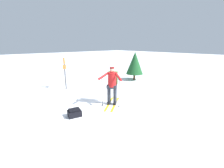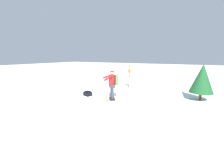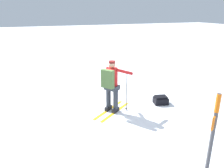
{
  "view_description": "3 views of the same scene",
  "coord_description": "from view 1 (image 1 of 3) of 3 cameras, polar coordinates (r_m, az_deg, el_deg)",
  "views": [
    {
      "loc": [
        4.69,
        -4.0,
        2.56
      ],
      "look_at": [
        0.18,
        0.12,
        0.91
      ],
      "focal_mm": 24.0,
      "sensor_mm": 36.0,
      "label": 1
    },
    {
      "loc": [
        7.24,
        4.01,
        2.43
      ],
      "look_at": [
        0.18,
        0.12,
        0.91
      ],
      "focal_mm": 24.0,
      "sensor_mm": 36.0,
      "label": 2
    },
    {
      "loc": [
        -5.69,
        2.5,
        3.07
      ],
      "look_at": [
        0.18,
        0.12,
        0.91
      ],
      "focal_mm": 35.0,
      "sensor_mm": 36.0,
      "label": 3
    }
  ],
  "objects": [
    {
      "name": "trail_marker",
      "position": [
        8.95,
        -17.53,
        4.82
      ],
      "size": [
        0.13,
        0.22,
        1.8
      ],
      "color": "#4C4C51",
      "rests_on": "ground_plane"
    },
    {
      "name": "skier",
      "position": [
        6.35,
        0.05,
        0.38
      ],
      "size": [
        1.28,
        1.53,
        1.64
      ],
      "color": "gold",
      "rests_on": "ground_plane"
    },
    {
      "name": "ground_plane",
      "position": [
        6.68,
        -1.87,
        -7.47
      ],
      "size": [
        80.0,
        80.0,
        0.0
      ],
      "primitive_type": "plane",
      "color": "white"
    },
    {
      "name": "dropped_backpack",
      "position": [
        5.71,
        -14.08,
        -10.57
      ],
      "size": [
        0.47,
        0.54,
        0.28
      ],
      "color": "black",
      "rests_on": "ground_plane"
    },
    {
      "name": "pine_tree",
      "position": [
        10.92,
        8.68,
        7.9
      ],
      "size": [
        1.21,
        1.21,
        2.02
      ],
      "color": "#4C331E",
      "rests_on": "ground_plane"
    }
  ]
}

